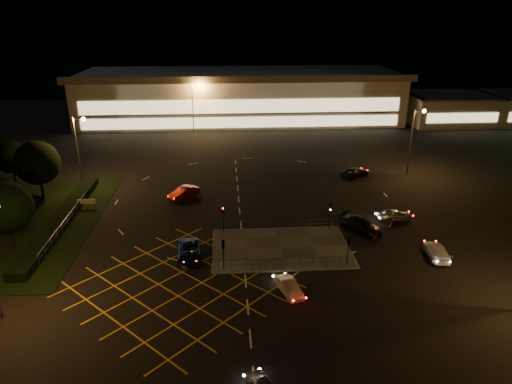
{
  "coord_description": "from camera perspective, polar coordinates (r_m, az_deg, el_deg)",
  "views": [
    {
      "loc": [
        -3.48,
        -44.13,
        23.14
      ],
      "look_at": [
        0.14,
        9.26,
        2.0
      ],
      "focal_mm": 32.0,
      "sensor_mm": 36.0,
      "label": 1
    }
  ],
  "objects": [
    {
      "name": "supermarket",
      "position": [
        107.63,
        -2.02,
        12.01
      ],
      "size": [
        72.0,
        26.5,
        10.5
      ],
      "color": "beige",
      "rests_on": "ground"
    },
    {
      "name": "car_east_grey",
      "position": [
        70.49,
        12.31,
        2.44
      ],
      "size": [
        5.13,
        4.42,
        1.31
      ],
      "primitive_type": "imported",
      "rotation": [
        0.0,
        0.0,
        2.16
      ],
      "color": "black",
      "rests_on": "ground"
    },
    {
      "name": "tree_e",
      "position": [
        52.88,
        -28.78,
        -1.72
      ],
      "size": [
        5.4,
        5.4,
        7.35
      ],
      "color": "black",
      "rests_on": "ground"
    },
    {
      "name": "hedge",
      "position": [
        58.37,
        -23.1,
        -3.11
      ],
      "size": [
        2.0,
        26.0,
        1.0
      ],
      "primitive_type": "cube",
      "color": "black",
      "rests_on": "ground"
    },
    {
      "name": "car_far_dkgrey",
      "position": [
        52.97,
        12.97,
        -4.03
      ],
      "size": [
        4.76,
        5.45,
        1.51
      ],
      "primitive_type": "imported",
      "rotation": [
        0.0,
        0.0,
        0.63
      ],
      "color": "black",
      "rests_on": "ground"
    },
    {
      "name": "streetlight_ne",
      "position": [
        71.88,
        19.24,
        7.02
      ],
      "size": [
        1.78,
        0.56,
        10.03
      ],
      "color": "slate",
      "rests_on": "ground"
    },
    {
      "name": "tree_c",
      "position": [
        65.66,
        -25.67,
        3.3
      ],
      "size": [
        5.76,
        5.76,
        7.84
      ],
      "color": "black",
      "rests_on": "ground"
    },
    {
      "name": "retail_unit_a",
      "position": [
        111.67,
        22.84,
        9.62
      ],
      "size": [
        18.8,
        14.8,
        6.35
      ],
      "color": "beige",
      "rests_on": "ground"
    },
    {
      "name": "signal_sw",
      "position": [
        43.43,
        -4.12,
        -7.08
      ],
      "size": [
        0.28,
        0.3,
        3.15
      ],
      "rotation": [
        0.0,
        0.0,
        3.14
      ],
      "color": "black",
      "rests_on": "pedestrian_island"
    },
    {
      "name": "pedestrian_island",
      "position": [
        48.35,
        3.13,
        -6.99
      ],
      "size": [
        14.0,
        9.0,
        0.12
      ],
      "primitive_type": "cube",
      "color": "#4C4944",
      "rests_on": "ground"
    },
    {
      "name": "car_queue_white",
      "position": [
        41.07,
        4.14,
        -11.77
      ],
      "size": [
        2.36,
        3.94,
        1.23
      ],
      "primitive_type": "imported",
      "rotation": [
        0.0,
        0.0,
        0.31
      ],
      "color": "silver",
      "rests_on": "ground"
    },
    {
      "name": "car_approach_white",
      "position": [
        49.92,
        21.64,
        -6.87
      ],
      "size": [
        2.36,
        4.74,
        1.32
      ],
      "primitive_type": "imported",
      "rotation": [
        0.0,
        0.0,
        3.03
      ],
      "color": "silver",
      "rests_on": "ground"
    },
    {
      "name": "streetlight_nw",
      "position": [
        67.37,
        -21.2,
        5.84
      ],
      "size": [
        1.78,
        0.56,
        10.03
      ],
      "color": "slate",
      "rests_on": "ground"
    },
    {
      "name": "car_right_silver",
      "position": [
        56.83,
        16.9,
        -2.71
      ],
      "size": [
        4.1,
        1.82,
        1.37
      ],
      "primitive_type": "imported",
      "rotation": [
        0.0,
        0.0,
        1.62
      ],
      "color": "#A7A8AE",
      "rests_on": "ground"
    },
    {
      "name": "signal_ne",
      "position": [
        51.87,
        9.25,
        -2.35
      ],
      "size": [
        0.28,
        0.3,
        3.15
      ],
      "color": "black",
      "rests_on": "pedestrian_island"
    },
    {
      "name": "signal_se",
      "position": [
        44.92,
        11.47,
        -6.46
      ],
      "size": [
        0.28,
        0.3,
        3.15
      ],
      "rotation": [
        0.0,
        0.0,
        3.14
      ],
      "color": "black",
      "rests_on": "pedestrian_island"
    },
    {
      "name": "car_circ_red",
      "position": [
        61.54,
        -9.02,
        -0.08
      ],
      "size": [
        4.27,
        4.23,
        1.47
      ],
      "primitive_type": "imported",
      "rotation": [
        0.0,
        0.0,
        5.49
      ],
      "color": "maroon",
      "rests_on": "ground"
    },
    {
      "name": "tree_d",
      "position": [
        73.55,
        -28.3,
        3.87
      ],
      "size": [
        4.68,
        4.68,
        6.37
      ],
      "color": "black",
      "rests_on": "ground"
    },
    {
      "name": "grass_verge",
      "position": [
        60.4,
        -27.52,
        -3.53
      ],
      "size": [
        18.0,
        30.0,
        0.08
      ],
      "primitive_type": "cube",
      "color": "black",
      "rests_on": "ground"
    },
    {
      "name": "car_left_blue",
      "position": [
        46.79,
        -8.4,
        -7.34
      ],
      "size": [
        2.95,
        5.35,
        1.42
      ],
      "primitive_type": "imported",
      "rotation": [
        0.0,
        0.0,
        0.12
      ],
      "color": "navy",
      "rests_on": "ground"
    },
    {
      "name": "streetlight_far_right",
      "position": [
        101.42,
        16.04,
        11.33
      ],
      "size": [
        1.78,
        0.56,
        10.03
      ],
      "color": "slate",
      "rests_on": "ground"
    },
    {
      "name": "ground",
      "position": [
        49.95,
        0.56,
        -6.04
      ],
      "size": [
        180.0,
        180.0,
        0.0
      ],
      "primitive_type": "plane",
      "color": "black",
      "rests_on": "ground"
    },
    {
      "name": "streetlight_far_left",
      "position": [
        93.81,
        -7.68,
        11.19
      ],
      "size": [
        1.78,
        0.56,
        10.03
      ],
      "color": "slate",
      "rests_on": "ground"
    },
    {
      "name": "signal_nw",
      "position": [
        50.59,
        -4.13,
        -2.75
      ],
      "size": [
        0.28,
        0.3,
        3.15
      ],
      "color": "black",
      "rests_on": "pedestrian_island"
    }
  ]
}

